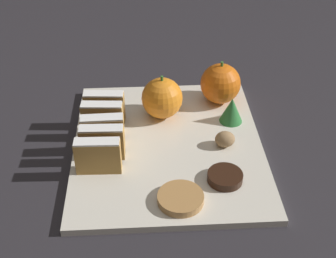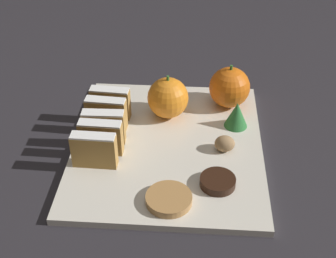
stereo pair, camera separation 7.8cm
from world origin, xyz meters
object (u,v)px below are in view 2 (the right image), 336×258
(walnut, at_px, (225,144))
(orange_far, at_px, (230,87))
(chocolate_cookie, at_px, (218,182))
(orange_near, at_px, (168,98))

(walnut, bearing_deg, orange_far, 85.38)
(walnut, bearing_deg, chocolate_cookie, -98.42)
(orange_near, bearing_deg, walnut, -43.59)
(orange_near, bearing_deg, chocolate_cookie, -63.99)
(orange_far, distance_m, chocolate_cookie, 0.23)
(chocolate_cookie, bearing_deg, walnut, 81.58)
(orange_near, distance_m, walnut, 0.14)
(walnut, distance_m, chocolate_cookie, 0.09)
(chocolate_cookie, bearing_deg, orange_far, 83.93)
(walnut, xyz_separation_m, chocolate_cookie, (-0.01, -0.09, -0.01))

